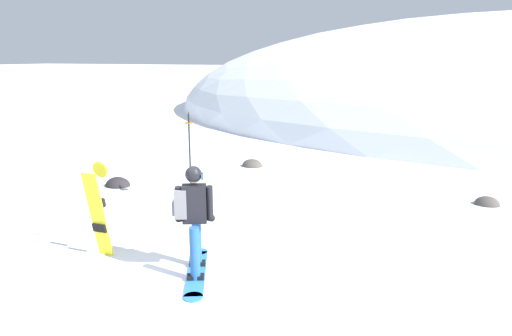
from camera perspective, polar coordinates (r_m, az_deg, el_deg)
ground_plane at (r=7.26m, az=-11.32°, el=-13.86°), size 300.00×300.00×0.00m
snowboarder_main at (r=7.21m, az=-7.68°, el=-5.95°), size 0.93×1.70×1.71m
spare_snowboard at (r=8.16m, az=-18.60°, el=-4.90°), size 0.28×0.34×1.63m
piste_marker_near at (r=10.66m, az=-8.05°, el=1.97°), size 0.20×0.20×2.11m
rock_dark at (r=14.37m, az=-0.47°, el=0.21°), size 0.64×0.54×0.45m
rock_mid at (r=12.74m, az=-16.43°, el=-2.10°), size 0.67×0.57×0.47m
rock_small at (r=11.93m, az=26.24°, el=-4.01°), size 0.55×0.47×0.39m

